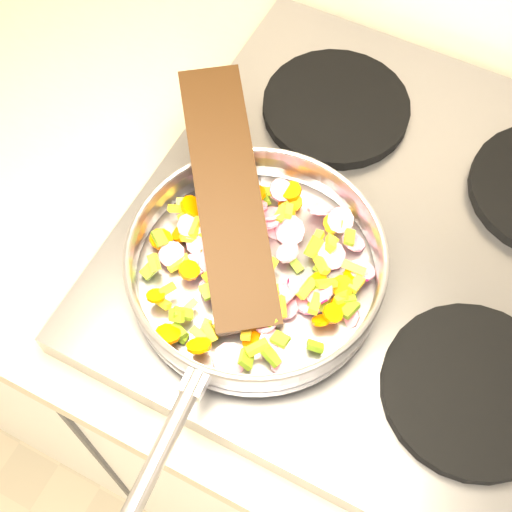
% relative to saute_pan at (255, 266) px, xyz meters
% --- Properties ---
extents(cooktop, '(0.60, 0.60, 0.04)m').
position_rel_saute_pan_xyz_m(cooktop, '(0.12, 0.13, -0.07)').
color(cooktop, '#939399').
rests_on(cooktop, counter_top).
extents(grate_fl, '(0.19, 0.19, 0.02)m').
position_rel_saute_pan_xyz_m(grate_fl, '(-0.02, -0.01, -0.04)').
color(grate_fl, black).
rests_on(grate_fl, cooktop).
extents(grate_fr, '(0.19, 0.19, 0.02)m').
position_rel_saute_pan_xyz_m(grate_fr, '(0.26, -0.01, -0.04)').
color(grate_fr, black).
rests_on(grate_fr, cooktop).
extents(grate_bl, '(0.19, 0.19, 0.02)m').
position_rel_saute_pan_xyz_m(grate_bl, '(-0.02, 0.27, -0.04)').
color(grate_bl, black).
rests_on(grate_bl, cooktop).
extents(saute_pan, '(0.32, 0.49, 0.06)m').
position_rel_saute_pan_xyz_m(saute_pan, '(0.00, 0.00, 0.00)').
color(saute_pan, '#9E9EA5').
rests_on(saute_pan, grate_fl).
extents(vegetable_heap, '(0.25, 0.26, 0.05)m').
position_rel_saute_pan_xyz_m(vegetable_heap, '(-0.00, 0.01, -0.01)').
color(vegetable_heap, '#F46A00').
rests_on(vegetable_heap, saute_pan).
extents(wooden_spatula, '(0.24, 0.29, 0.07)m').
position_rel_saute_pan_xyz_m(wooden_spatula, '(-0.06, 0.06, 0.02)').
color(wooden_spatula, black).
rests_on(wooden_spatula, saute_pan).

